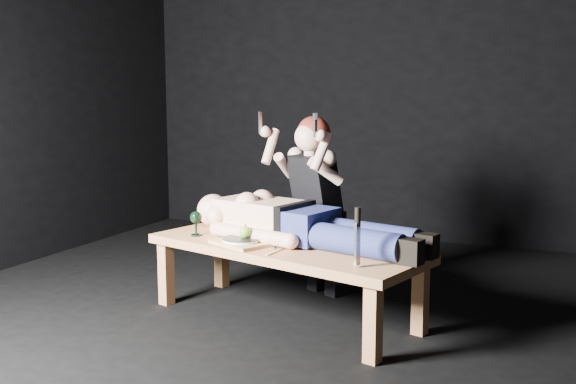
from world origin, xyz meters
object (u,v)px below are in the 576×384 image
(kneeling_woman, at_px, (323,204))
(goblet, at_px, (196,224))
(lying_man, at_px, (303,219))
(table, at_px, (285,281))
(carving_knife, at_px, (357,237))
(serving_tray, at_px, (241,243))

(kneeling_woman, height_order, goblet, kneeling_woman)
(lying_man, bearing_deg, table, -116.14)
(table, relative_size, lying_man, 0.97)
(lying_man, relative_size, carving_knife, 5.61)
(table, distance_m, carving_knife, 0.75)
(table, distance_m, kneeling_woman, 0.67)
(kneeling_woman, relative_size, goblet, 7.90)
(serving_tray, height_order, goblet, goblet)
(table, relative_size, goblet, 10.91)
(table, height_order, lying_man, lying_man)
(kneeling_woman, distance_m, goblet, 0.85)
(goblet, bearing_deg, lying_man, 8.22)
(table, distance_m, goblet, 0.66)
(table, xyz_separation_m, carving_knife, (0.55, -0.34, 0.38))
(kneeling_woman, bearing_deg, carving_knife, -33.28)
(kneeling_woman, relative_size, serving_tray, 3.67)
(table, xyz_separation_m, kneeling_woman, (0.04, 0.55, 0.38))
(serving_tray, bearing_deg, carving_knife, -16.50)
(table, height_order, kneeling_woman, kneeling_woman)
(lying_man, distance_m, serving_tray, 0.39)
(table, bearing_deg, kneeling_woman, 101.24)
(kneeling_woman, bearing_deg, lying_man, -57.80)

